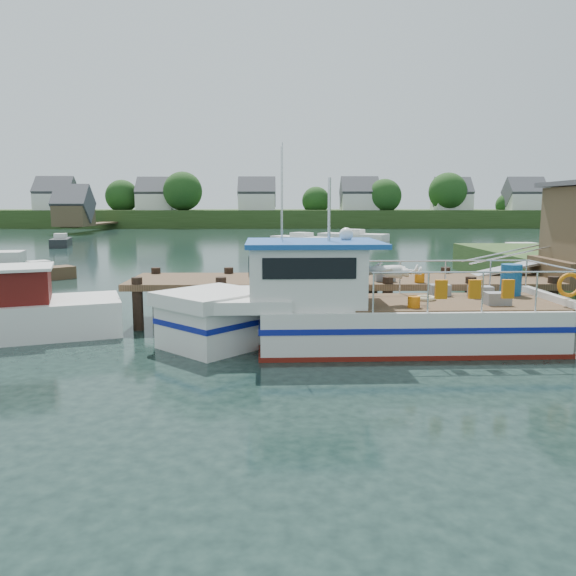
{
  "coord_description": "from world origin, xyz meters",
  "views": [
    {
      "loc": [
        -1.25,
        -17.9,
        3.73
      ],
      "look_at": [
        -1.0,
        -1.5,
        1.3
      ],
      "focal_mm": 35.0,
      "sensor_mm": 36.0,
      "label": 1
    }
  ],
  "objects_px": {
    "lobster_boat": "(356,311)",
    "moored_d": "(302,239)",
    "moored_c": "(523,252)",
    "moored_e": "(61,242)",
    "moored_far": "(353,237)",
    "moored_b": "(280,246)",
    "moored_rowboat": "(39,273)",
    "dock": "(520,252)"
  },
  "relations": [
    {
      "from": "dock",
      "to": "moored_c",
      "type": "relative_size",
      "value": 2.41
    },
    {
      "from": "moored_c",
      "to": "moored_e",
      "type": "relative_size",
      "value": 1.51
    },
    {
      "from": "lobster_boat",
      "to": "moored_d",
      "type": "bearing_deg",
      "value": 88.25
    },
    {
      "from": "moored_far",
      "to": "moored_d",
      "type": "relative_size",
      "value": 1.2
    },
    {
      "from": "lobster_boat",
      "to": "moored_c",
      "type": "xyz_separation_m",
      "value": [
        15.23,
        24.82,
        -0.55
      ]
    },
    {
      "from": "moored_d",
      "to": "dock",
      "type": "bearing_deg",
      "value": -99.95
    },
    {
      "from": "moored_far",
      "to": "moored_c",
      "type": "xyz_separation_m",
      "value": [
        9.52,
        -19.48,
        -0.05
      ]
    },
    {
      "from": "moored_rowboat",
      "to": "moored_c",
      "type": "height_order",
      "value": "moored_c"
    },
    {
      "from": "moored_far",
      "to": "moored_d",
      "type": "distance_m",
      "value": 6.91
    },
    {
      "from": "lobster_boat",
      "to": "moored_d",
      "type": "relative_size",
      "value": 1.79
    },
    {
      "from": "moored_rowboat",
      "to": "moored_e",
      "type": "bearing_deg",
      "value": 95.79
    },
    {
      "from": "moored_rowboat",
      "to": "dock",
      "type": "bearing_deg",
      "value": -39.78
    },
    {
      "from": "moored_d",
      "to": "moored_far",
      "type": "bearing_deg",
      "value": 17.56
    },
    {
      "from": "moored_d",
      "to": "lobster_boat",
      "type": "bearing_deg",
      "value": -108.78
    },
    {
      "from": "moored_b",
      "to": "moored_d",
      "type": "bearing_deg",
      "value": 80.52
    },
    {
      "from": "moored_far",
      "to": "moored_b",
      "type": "height_order",
      "value": "moored_far"
    },
    {
      "from": "moored_rowboat",
      "to": "moored_b",
      "type": "relative_size",
      "value": 0.69
    },
    {
      "from": "dock",
      "to": "moored_b",
      "type": "distance_m",
      "value": 29.31
    },
    {
      "from": "lobster_boat",
      "to": "dock",
      "type": "bearing_deg",
      "value": 28.52
    },
    {
      "from": "moored_far",
      "to": "moored_e",
      "type": "bearing_deg",
      "value": -148.25
    },
    {
      "from": "moored_b",
      "to": "moored_c",
      "type": "height_order",
      "value": "moored_c"
    },
    {
      "from": "dock",
      "to": "moored_rowboat",
      "type": "height_order",
      "value": "dock"
    },
    {
      "from": "moored_far",
      "to": "moored_e",
      "type": "distance_m",
      "value": 28.59
    },
    {
      "from": "moored_rowboat",
      "to": "moored_b",
      "type": "bearing_deg",
      "value": 43.48
    },
    {
      "from": "moored_rowboat",
      "to": "moored_e",
      "type": "xyz_separation_m",
      "value": [
        -7.67,
        22.88,
        0.08
      ]
    },
    {
      "from": "moored_b",
      "to": "moored_e",
      "type": "height_order",
      "value": "moored_e"
    },
    {
      "from": "lobster_boat",
      "to": "moored_e",
      "type": "height_order",
      "value": "lobster_boat"
    },
    {
      "from": "dock",
      "to": "lobster_boat",
      "type": "distance_m",
      "value": 6.75
    },
    {
      "from": "moored_e",
      "to": "dock",
      "type": "bearing_deg",
      "value": -74.52
    },
    {
      "from": "moored_far",
      "to": "moored_b",
      "type": "distance_m",
      "value": 14.88
    },
    {
      "from": "dock",
      "to": "moored_e",
      "type": "xyz_separation_m",
      "value": [
        -27.48,
        32.99,
        -1.8
      ]
    },
    {
      "from": "dock",
      "to": "moored_b",
      "type": "xyz_separation_m",
      "value": [
        -7.69,
        28.22,
        -1.85
      ]
    },
    {
      "from": "moored_c",
      "to": "moored_d",
      "type": "xyz_separation_m",
      "value": [
        -15.1,
        15.4,
        0.0
      ]
    },
    {
      "from": "moored_rowboat",
      "to": "moored_b",
      "type": "distance_m",
      "value": 21.79
    },
    {
      "from": "moored_d",
      "to": "moored_e",
      "type": "relative_size",
      "value": 1.36
    },
    {
      "from": "dock",
      "to": "moored_c",
      "type": "distance_m",
      "value": 23.57
    },
    {
      "from": "lobster_boat",
      "to": "moored_e",
      "type": "relative_size",
      "value": 2.43
    },
    {
      "from": "moored_b",
      "to": "moored_far",
      "type": "bearing_deg",
      "value": 63.03
    },
    {
      "from": "dock",
      "to": "moored_e",
      "type": "height_order",
      "value": "dock"
    },
    {
      "from": "moored_rowboat",
      "to": "moored_d",
      "type": "height_order",
      "value": "moored_d"
    },
    {
      "from": "lobster_boat",
      "to": "moored_c",
      "type": "bearing_deg",
      "value": 56.9
    },
    {
      "from": "lobster_boat",
      "to": "moored_rowboat",
      "type": "bearing_deg",
      "value": 134.75
    }
  ]
}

